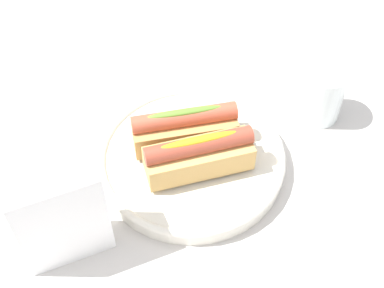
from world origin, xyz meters
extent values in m
plane|color=beige|center=(0.00, 0.00, 0.00)|extent=(2.40, 2.40, 0.00)
cylinder|color=silver|center=(0.00, -0.01, 0.01)|extent=(0.27, 0.27, 0.02)
torus|color=silver|center=(0.00, -0.01, 0.02)|extent=(0.27, 0.27, 0.01)
cube|color=tan|center=(0.00, -0.04, 0.05)|extent=(0.16, 0.07, 0.04)
cylinder|color=#BC563D|center=(0.00, -0.04, 0.08)|extent=(0.15, 0.05, 0.03)
ellipsoid|color=olive|center=(0.00, -0.04, 0.09)|extent=(0.11, 0.03, 0.01)
cube|color=tan|center=(0.00, 0.02, 0.05)|extent=(0.15, 0.06, 0.04)
cylinder|color=#A84733|center=(0.00, 0.02, 0.08)|extent=(0.15, 0.04, 0.03)
ellipsoid|color=gold|center=(0.00, 0.02, 0.09)|extent=(0.11, 0.02, 0.01)
cylinder|color=white|center=(-0.23, -0.03, 0.04)|extent=(0.07, 0.07, 0.09)
cylinder|color=silver|center=(-0.23, -0.03, 0.03)|extent=(0.06, 0.06, 0.05)
cube|color=white|center=(0.20, 0.06, 0.07)|extent=(0.11, 0.05, 0.15)
camera|label=1|loc=(0.18, 0.45, 0.64)|focal=50.75mm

